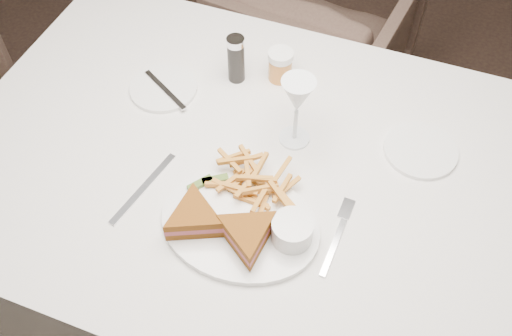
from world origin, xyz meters
The scene contains 4 objects.
ground centered at (0.00, 0.00, 0.00)m, with size 5.00×5.00×0.00m, color black.
table centered at (0.32, 0.10, 0.38)m, with size 1.37×0.91×0.75m, color silver.
chair_far centered at (0.26, 1.09, 0.33)m, with size 0.64×0.60×0.66m, color #4B372E.
table_setting centered at (0.32, 0.04, 0.79)m, with size 0.77×0.62×0.18m.
Camera 1 is at (0.52, -0.61, 1.72)m, focal length 40.00 mm.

